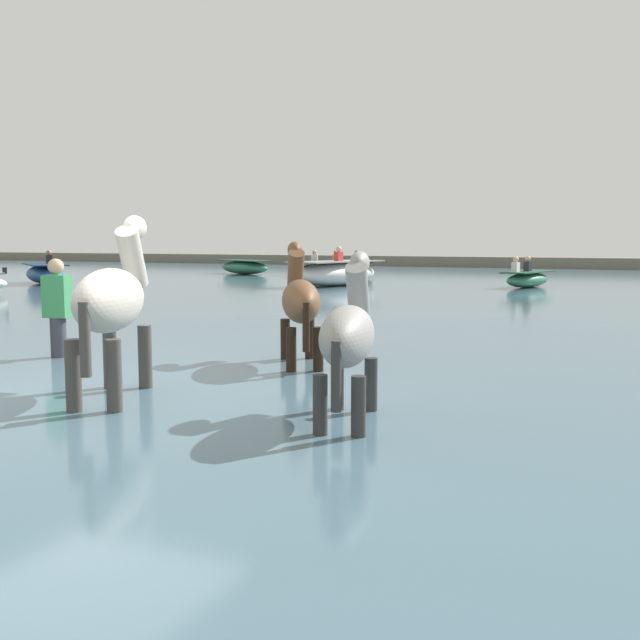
# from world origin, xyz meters

# --- Properties ---
(ground_plane) EXTENTS (120.00, 120.00, 0.00)m
(ground_plane) POSITION_xyz_m (0.00, 0.00, 0.00)
(ground_plane) COLOR #756B56
(water_surface) EXTENTS (90.00, 90.00, 0.37)m
(water_surface) POSITION_xyz_m (0.00, 10.00, 0.18)
(water_surface) COLOR #476675
(water_surface) RESTS_ON ground
(horse_lead_bay) EXTENTS (1.15, 1.59, 1.84)m
(horse_lead_bay) POSITION_xyz_m (1.30, 2.34, 1.09)
(horse_lead_bay) COLOR brown
(horse_lead_bay) RESTS_ON ground
(horse_trailing_grey) EXTENTS (0.72, 1.63, 1.76)m
(horse_trailing_grey) POSITION_xyz_m (2.89, 0.01, 1.04)
(horse_trailing_grey) COLOR gray
(horse_trailing_grey) RESTS_ON ground
(horse_flank_pinto) EXTENTS (1.09, 1.91, 2.12)m
(horse_flank_pinto) POSITION_xyz_m (0.52, -0.09, 1.25)
(horse_flank_pinto) COLOR beige
(horse_flank_pinto) RESTS_ON ground
(boat_mid_outer) EXTENTS (3.25, 1.92, 1.09)m
(boat_mid_outer) POSITION_xyz_m (-6.59, 21.70, 0.69)
(boat_mid_outer) COLOR black
(boat_mid_outer) RESTS_ON water_surface
(boat_distant_east) EXTENTS (3.19, 2.78, 1.16)m
(boat_distant_east) POSITION_xyz_m (-13.90, 13.37, 0.71)
(boat_distant_east) COLOR #28518E
(boat_distant_east) RESTS_ON water_surface
(boat_distant_west) EXTENTS (2.36, 4.01, 1.29)m
(boat_distant_west) POSITION_xyz_m (-4.32, 16.49, 0.78)
(boat_distant_west) COLOR silver
(boat_distant_west) RESTS_ON water_surface
(boat_far_inshore) EXTENTS (3.36, 2.36, 0.62)m
(boat_far_inshore) POSITION_xyz_m (-11.20, 22.24, 0.68)
(boat_far_inshore) COLOR #337556
(boat_far_inshore) RESTS_ON water_surface
(boat_near_port) EXTENTS (1.44, 2.70, 0.99)m
(boat_near_port) POSITION_xyz_m (1.53, 18.23, 0.64)
(boat_near_port) COLOR #337556
(boat_near_port) RESTS_ON water_surface
(person_onlooker_left) EXTENTS (0.36, 0.27, 1.63)m
(person_onlooker_left) POSITION_xyz_m (-1.74, 1.50, 0.87)
(person_onlooker_left) COLOR #383842
(person_onlooker_left) RESTS_ON ground
(far_shoreline) EXTENTS (80.00, 2.40, 0.94)m
(far_shoreline) POSITION_xyz_m (0.00, 35.49, 0.47)
(far_shoreline) COLOR #706B5B
(far_shoreline) RESTS_ON ground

